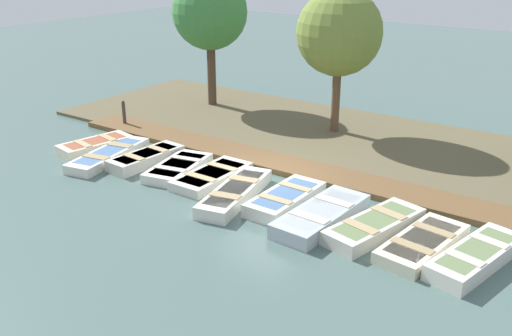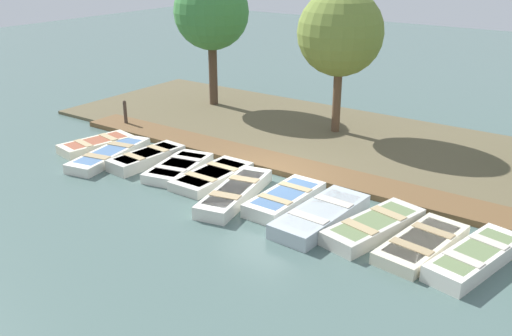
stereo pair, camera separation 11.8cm
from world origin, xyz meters
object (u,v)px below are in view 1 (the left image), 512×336
(rowboat_0, at_px, (95,145))
(rowboat_8, at_px, (375,226))
(rowboat_7, at_px, (321,215))
(park_tree_far_left, at_px, (210,13))
(rowboat_6, at_px, (285,199))
(rowboat_9, at_px, (423,243))
(rowboat_2, at_px, (146,158))
(rowboat_1, at_px, (109,155))
(rowboat_10, at_px, (476,257))
(rowboat_4, at_px, (212,176))
(park_tree_left, at_px, (339,33))
(rowboat_5, at_px, (235,193))
(mooring_post_near, at_px, (124,114))
(rowboat_3, at_px, (178,168))

(rowboat_0, distance_m, rowboat_8, 11.29)
(rowboat_7, xyz_separation_m, park_tree_far_left, (-7.64, -10.01, 4.09))
(rowboat_6, distance_m, park_tree_far_left, 12.00)
(rowboat_6, relative_size, rowboat_7, 0.83)
(rowboat_0, bearing_deg, rowboat_9, 99.56)
(rowboat_2, relative_size, rowboat_9, 0.92)
(rowboat_1, xyz_separation_m, rowboat_10, (-0.17, 12.70, 0.04))
(rowboat_4, distance_m, rowboat_9, 7.17)
(rowboat_7, distance_m, rowboat_8, 1.48)
(rowboat_7, height_order, park_tree_left, park_tree_left)
(rowboat_0, distance_m, rowboat_4, 5.49)
(rowboat_0, distance_m, rowboat_5, 6.97)
(rowboat_5, height_order, rowboat_8, rowboat_8)
(rowboat_1, relative_size, rowboat_4, 1.27)
(mooring_post_near, height_order, park_tree_far_left, park_tree_far_left)
(rowboat_1, bearing_deg, rowboat_9, 80.09)
(rowboat_2, bearing_deg, rowboat_0, -85.61)
(rowboat_4, relative_size, rowboat_7, 0.85)
(rowboat_4, relative_size, mooring_post_near, 2.51)
(rowboat_2, distance_m, rowboat_9, 10.01)
(rowboat_3, height_order, mooring_post_near, mooring_post_near)
(rowboat_1, distance_m, rowboat_6, 7.20)
(mooring_post_near, bearing_deg, rowboat_5, 69.01)
(rowboat_3, bearing_deg, rowboat_1, -91.95)
(rowboat_8, bearing_deg, park_tree_far_left, -109.27)
(rowboat_0, bearing_deg, rowboat_7, 98.28)
(park_tree_left, bearing_deg, rowboat_1, -35.70)
(rowboat_7, xyz_separation_m, park_tree_left, (-7.24, -3.38, 3.79))
(rowboat_3, height_order, rowboat_7, rowboat_7)
(rowboat_8, xyz_separation_m, rowboat_9, (0.12, 1.35, -0.04))
(park_tree_far_left, xyz_separation_m, park_tree_left, (0.40, 6.63, -0.30))
(rowboat_6, bearing_deg, park_tree_far_left, -129.27)
(rowboat_5, bearing_deg, rowboat_10, 80.50)
(rowboat_5, height_order, rowboat_9, rowboat_5)
(rowboat_0, height_order, rowboat_2, rowboat_2)
(rowboat_4, relative_size, rowboat_5, 0.80)
(rowboat_4, bearing_deg, rowboat_7, 82.25)
(rowboat_1, distance_m, rowboat_8, 10.04)
(rowboat_7, distance_m, park_tree_left, 8.84)
(rowboat_6, relative_size, rowboat_8, 0.85)
(rowboat_5, distance_m, rowboat_10, 7.00)
(rowboat_9, xyz_separation_m, rowboat_10, (-0.01, 1.30, 0.05))
(rowboat_7, xyz_separation_m, rowboat_10, (-0.16, 4.11, -0.00))
(park_tree_far_left, relative_size, park_tree_left, 1.06)
(rowboat_6, bearing_deg, rowboat_0, -89.78)
(rowboat_5, relative_size, rowboat_9, 1.16)
(rowboat_3, bearing_deg, rowboat_5, 65.90)
(rowboat_6, relative_size, park_tree_far_left, 0.47)
(rowboat_0, xyz_separation_m, rowboat_1, (0.46, 1.24, -0.01))
(rowboat_2, distance_m, rowboat_10, 11.31)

